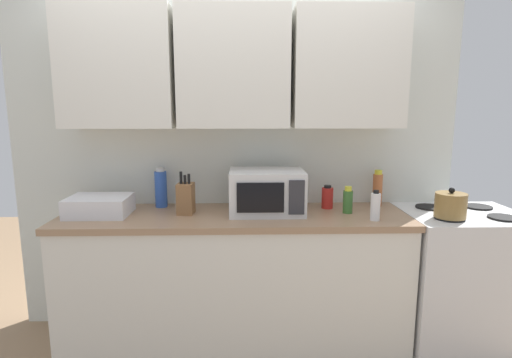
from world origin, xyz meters
name	(u,v)px	position (x,y,z in m)	size (l,w,h in m)	color
wall_back_with_cabinets	(234,108)	(0.00, -0.07, 1.57)	(3.11, 0.38, 2.60)	silver
counter_run	(235,279)	(0.00, -0.30, 0.45)	(2.24, 0.63, 0.90)	white
stove_range	(459,278)	(1.50, -0.32, 0.45)	(0.76, 0.64, 0.91)	silver
kettle	(451,205)	(1.33, -0.46, 0.99)	(0.19, 0.19, 0.19)	olive
microwave	(267,192)	(0.21, -0.27, 1.04)	(0.48, 0.37, 0.28)	silver
dish_rack	(100,206)	(-0.86, -0.30, 0.96)	(0.38, 0.30, 0.12)	silver
knife_block	(186,198)	(-0.31, -0.29, 1.00)	(0.11, 0.13, 0.28)	brown
bottle_blue_cleaner	(161,188)	(-0.51, -0.09, 1.03)	(0.08, 0.08, 0.27)	#2D56B7
bottle_red_sauce	(327,198)	(0.63, -0.17, 0.97)	(0.08, 0.08, 0.16)	red
bottle_green_oil	(348,201)	(0.74, -0.30, 0.98)	(0.06, 0.06, 0.18)	#386B2D
bottle_spice_jar	(377,189)	(0.99, -0.11, 1.02)	(0.07, 0.07, 0.25)	#BC6638
bottle_white_jar	(375,206)	(0.86, -0.47, 0.99)	(0.06, 0.06, 0.19)	white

